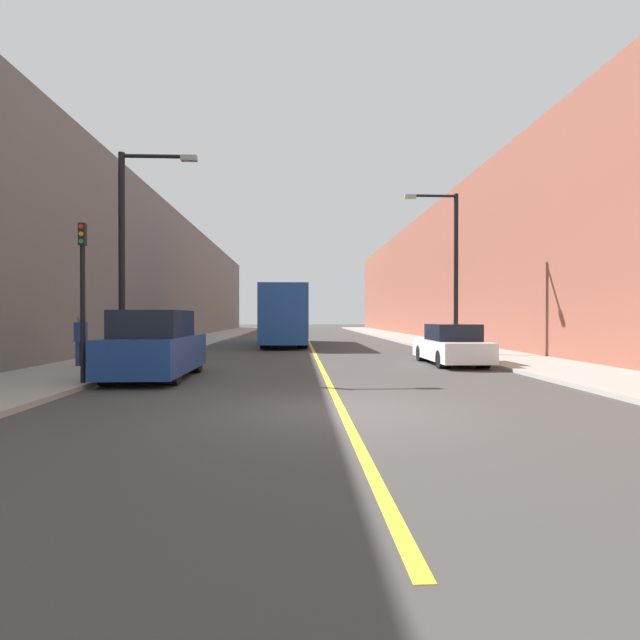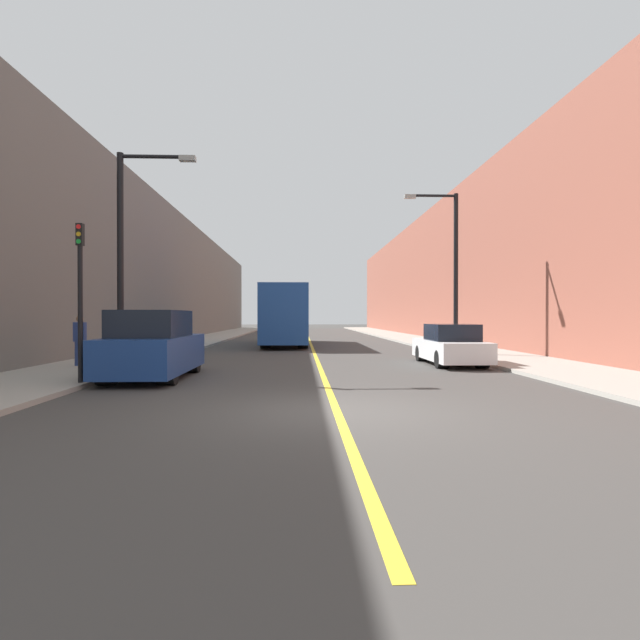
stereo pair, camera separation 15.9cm
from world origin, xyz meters
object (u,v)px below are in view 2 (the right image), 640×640
Objects in this scene: street_lamp_right at (451,262)px; traffic_light at (80,296)px; pedestrian at (80,340)px; bus at (286,315)px; street_lamp_left at (128,245)px; car_right_near at (450,346)px; parked_suv_left at (153,347)px.

traffic_light is at bearing -142.64° from street_lamp_right.
traffic_light reaches higher than pedestrian.
bus is 2.74× the size of traffic_light.
street_lamp_left reaches higher than traffic_light.
car_right_near is (6.34, -12.73, -1.19)m from bus.
traffic_light reaches higher than car_right_near.
bus is 16.81m from parked_suv_left.
parked_suv_left is at bearing 52.07° from traffic_light.
street_lamp_right reaches higher than car_right_near.
street_lamp_left is (-4.47, -15.07, 2.10)m from bus.
parked_suv_left is 1.18× the size of traffic_light.
car_right_near is 12.30m from traffic_light.
street_lamp_right is 15.23m from pedestrian.
street_lamp_right is (1.22, 3.89, 3.50)m from car_right_near.
car_right_near is at bearing 21.14° from parked_suv_left.
car_right_near is at bearing 26.25° from traffic_light.
street_lamp_right is (7.57, -8.84, 2.31)m from bus.
bus reaches higher than car_right_near.
car_right_near is 2.67× the size of pedestrian.
street_lamp_right is at bearing 35.04° from parked_suv_left.
car_right_near is (9.64, 3.73, -0.22)m from parked_suv_left.
parked_suv_left is 1.03× the size of car_right_near.
street_lamp_left is at bearing 87.72° from traffic_light.
parked_suv_left is at bearing -144.96° from street_lamp_right.
pedestrian is (-2.00, 1.25, -2.97)m from street_lamp_left.
traffic_light is (-1.30, -1.67, 1.39)m from parked_suv_left.
car_right_near is 5.37m from street_lamp_right.
street_lamp_right is at bearing -49.45° from bus.
street_lamp_left is at bearing -106.53° from bus.
parked_suv_left reaches higher than pedestrian.
pedestrian is (-6.47, -13.82, -0.87)m from bus.
parked_suv_left reaches higher than car_right_near.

